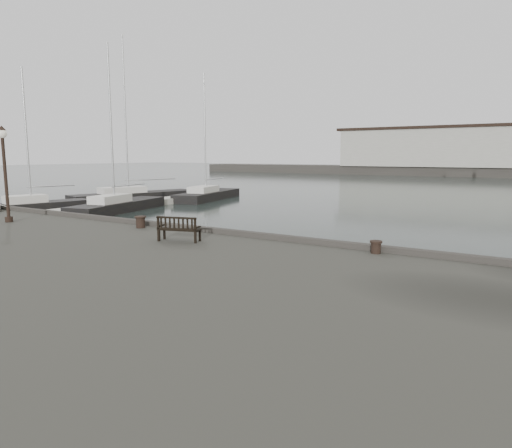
# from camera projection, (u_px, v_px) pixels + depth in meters

# --- Properties ---
(ground) EXTENTS (400.00, 400.00, 0.00)m
(ground) POSITION_uv_depth(u_px,v_px,m) (230.00, 274.00, 17.09)
(ground) COLOR black
(ground) RESTS_ON ground
(pontoon) EXTENTS (2.00, 24.00, 0.50)m
(pontoon) POSITION_uv_depth(u_px,v_px,m) (97.00, 209.00, 35.99)
(pontoon) COLOR #AFADA2
(pontoon) RESTS_ON ground
(breakwater) EXTENTS (140.00, 9.50, 12.20)m
(breakwater) POSITION_uv_depth(u_px,v_px,m) (467.00, 156.00, 95.73)
(breakwater) COLOR #383530
(breakwater) RESTS_ON ground
(bench) EXTENTS (1.51, 0.89, 0.82)m
(bench) POSITION_uv_depth(u_px,v_px,m) (179.00, 234.00, 15.30)
(bench) COLOR black
(bench) RESTS_ON quay
(bollard_left) EXTENTS (0.56, 0.56, 0.47)m
(bollard_left) POSITION_uv_depth(u_px,v_px,m) (141.00, 222.00, 18.16)
(bollard_left) COLOR black
(bollard_left) RESTS_ON quay
(bollard_right) EXTENTS (0.45, 0.45, 0.38)m
(bollard_right) POSITION_uv_depth(u_px,v_px,m) (376.00, 247.00, 13.42)
(bollard_right) COLOR black
(bollard_right) RESTS_ON quay
(lamp_post) EXTENTS (0.41, 0.41, 4.11)m
(lamp_post) POSITION_uv_depth(u_px,v_px,m) (4.00, 161.00, 19.39)
(lamp_post) COLOR black
(lamp_post) RESTS_ON quay
(yacht_a) EXTENTS (3.83, 8.59, 11.56)m
(yacht_a) POSITION_uv_depth(u_px,v_px,m) (37.00, 209.00, 35.70)
(yacht_a) COLOR black
(yacht_a) RESTS_ON ground
(yacht_b) EXTENTS (6.11, 12.80, 16.21)m
(yacht_b) POSITION_uv_depth(u_px,v_px,m) (135.00, 198.00, 45.20)
(yacht_b) COLOR black
(yacht_b) RESTS_ON ground
(yacht_c) EXTENTS (4.60, 10.26, 13.38)m
(yacht_c) POSITION_uv_depth(u_px,v_px,m) (119.00, 208.00, 36.21)
(yacht_c) COLOR black
(yacht_c) RESTS_ON ground
(yacht_d) EXTENTS (4.97, 10.67, 12.87)m
(yacht_d) POSITION_uv_depth(u_px,v_px,m) (208.00, 197.00, 46.30)
(yacht_d) COLOR black
(yacht_d) RESTS_ON ground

